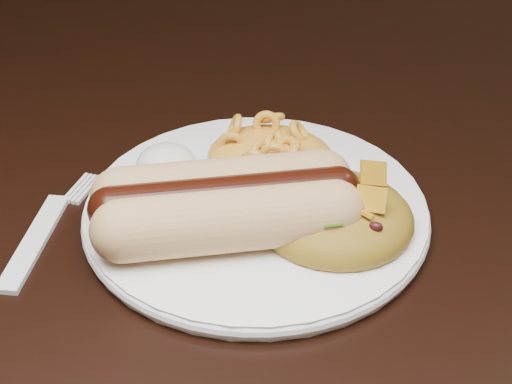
% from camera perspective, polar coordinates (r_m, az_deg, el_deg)
% --- Properties ---
extents(table, '(1.60, 0.90, 0.75)m').
position_cam_1_polar(table, '(0.69, 5.18, -2.53)').
color(table, black).
rests_on(table, floor).
extents(plate, '(0.31, 0.31, 0.01)m').
position_cam_1_polar(plate, '(0.54, 0.00, -1.38)').
color(plate, white).
rests_on(plate, table).
extents(hotdog, '(0.14, 0.13, 0.04)m').
position_cam_1_polar(hotdog, '(0.51, -2.17, -0.79)').
color(hotdog, tan).
rests_on(hotdog, plate).
extents(mac_and_cheese, '(0.11, 0.10, 0.04)m').
position_cam_1_polar(mac_and_cheese, '(0.57, 1.11, 3.64)').
color(mac_and_cheese, gold).
rests_on(mac_and_cheese, plate).
extents(sour_cream, '(0.05, 0.05, 0.03)m').
position_cam_1_polar(sour_cream, '(0.57, -6.58, 2.47)').
color(sour_cream, white).
rests_on(sour_cream, plate).
extents(taco_salad, '(0.11, 0.10, 0.05)m').
position_cam_1_polar(taco_salad, '(0.51, 5.83, -0.88)').
color(taco_salad, '#CB4611').
rests_on(taco_salad, plate).
extents(fork, '(0.04, 0.12, 0.00)m').
position_cam_1_polar(fork, '(0.54, -15.81, -3.48)').
color(fork, silver).
rests_on(fork, table).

